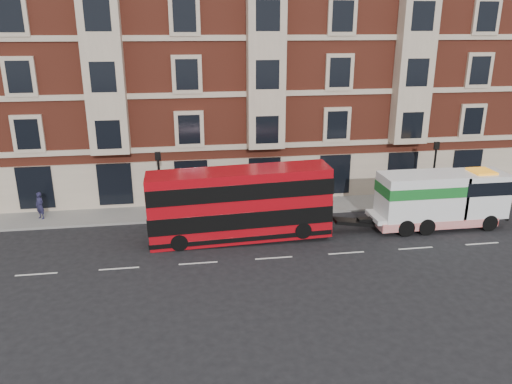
# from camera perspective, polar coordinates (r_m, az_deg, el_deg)

# --- Properties ---
(ground) EXTENTS (120.00, 120.00, 0.00)m
(ground) POSITION_cam_1_polar(r_m,az_deg,el_deg) (26.71, 2.05, -7.55)
(ground) COLOR black
(ground) RESTS_ON ground
(sidewalk) EXTENTS (90.00, 3.00, 0.15)m
(sidewalk) POSITION_cam_1_polar(r_m,az_deg,el_deg) (33.49, -0.34, -1.87)
(sidewalk) COLOR slate
(sidewalk) RESTS_ON ground
(victorian_terrace) EXTENTS (45.00, 12.00, 20.40)m
(victorian_terrace) POSITION_cam_1_polar(r_m,az_deg,el_deg) (38.94, -1.30, 16.03)
(victorian_terrace) COLOR maroon
(victorian_terrace) RESTS_ON ground
(lamp_post_west) EXTENTS (0.35, 0.15, 4.35)m
(lamp_post_west) POSITION_cam_1_polar(r_m,az_deg,el_deg) (31.13, -10.98, 1.25)
(lamp_post_west) COLOR black
(lamp_post_west) RESTS_ON sidewalk
(lamp_post_east) EXTENTS (0.35, 0.15, 4.35)m
(lamp_post_east) POSITION_cam_1_polar(r_m,az_deg,el_deg) (35.26, 19.67, 2.52)
(lamp_post_east) COLOR black
(lamp_post_east) RESTS_ON sidewalk
(double_decker_bus) EXTENTS (10.24, 2.35, 4.15)m
(double_decker_bus) POSITION_cam_1_polar(r_m,az_deg,el_deg) (28.16, -1.88, -1.29)
(double_decker_bus) COLOR #A60911
(double_decker_bus) RESTS_ON ground
(tow_truck) EXTENTS (8.20, 2.42, 3.42)m
(tow_truck) POSITION_cam_1_polar(r_m,az_deg,el_deg) (31.96, 20.11, -0.74)
(tow_truck) COLOR white
(tow_truck) RESTS_ON ground
(pedestrian) EXTENTS (0.76, 0.71, 1.73)m
(pedestrian) POSITION_cam_1_polar(r_m,az_deg,el_deg) (34.05, -23.47, -1.43)
(pedestrian) COLOR #1E1D3A
(pedestrian) RESTS_ON sidewalk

